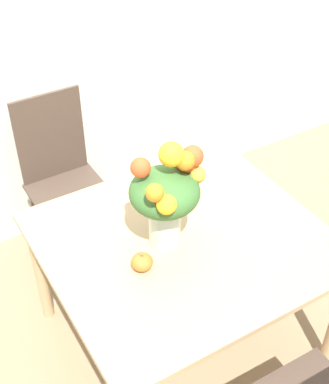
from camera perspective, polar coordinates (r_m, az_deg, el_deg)
name	(u,v)px	position (r m, az deg, el deg)	size (l,w,h in m)	color
ground_plane	(181,335)	(2.96, 1.79, -15.05)	(12.00, 12.00, 0.00)	#8E7556
wall_back	(63,14)	(3.04, -10.77, 18.14)	(8.00, 0.06, 2.70)	silver
dining_table	(184,251)	(2.48, 2.08, -6.34)	(1.23, 1.12, 0.72)	tan
flower_vase	(167,195)	(2.22, 0.23, -0.32)	(0.33, 0.32, 0.52)	#B2CCBC
pumpkin	(142,262)	(2.26, -2.42, -7.46)	(0.09, 0.09, 0.08)	orange
dining_chair_near_window	(64,179)	(3.13, -10.70, 1.33)	(0.43, 0.43, 1.01)	#47382D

